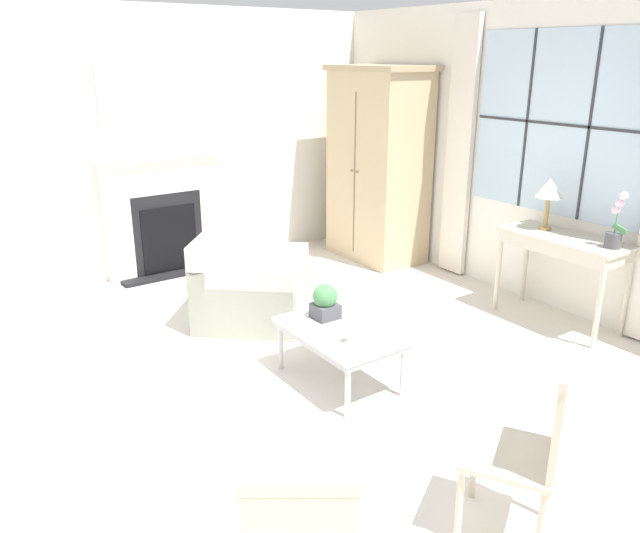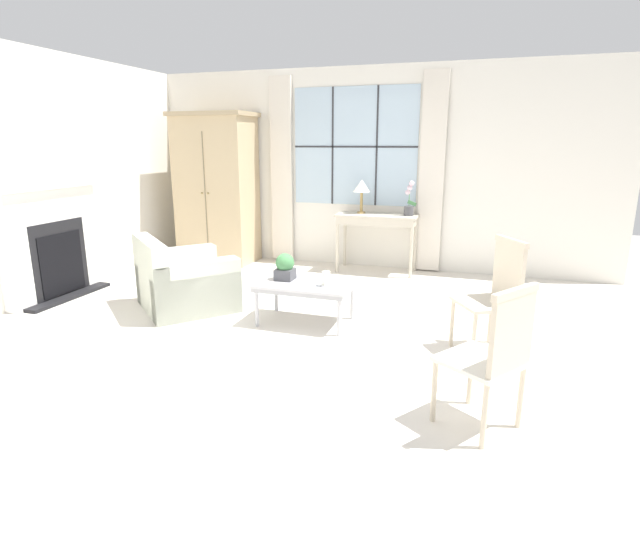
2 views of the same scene
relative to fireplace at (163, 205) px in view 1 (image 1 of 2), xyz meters
The scene contains 13 objects.
ground_plane 3.03m from the fireplace, ahead, with size 14.00×14.00×0.00m, color silver.
wall_back_windowed 4.00m from the fireplace, 42.49° to the left, with size 7.20×0.14×2.80m.
wall_left 0.69m from the fireplace, 116.52° to the left, with size 0.06×7.20×2.80m, color white.
fireplace is the anchor object (origin of this frame).
armoire 2.45m from the fireplace, 68.24° to the left, with size 1.17×0.74×2.20m.
console_table 4.07m from the fireplace, 35.15° to the left, with size 1.10×0.48×0.81m.
table_lamp 3.92m from the fireplace, 37.67° to the left, with size 0.24×0.24×0.46m.
potted_orchid 4.44m from the fireplace, 32.18° to the left, with size 0.17×0.13×0.47m.
armchair_upholstered 1.72m from the fireplace, ahead, with size 1.32×1.32×0.80m.
side_chair_wooden 4.86m from the fireplace, ahead, with size 0.60×0.60×1.00m.
coffee_table 3.09m from the fireplace, ahead, with size 0.95×0.59×0.42m.
potted_plant_small 2.85m from the fireplace, ahead, with size 0.19×0.19×0.27m.
pillar_candle 3.32m from the fireplace, ahead, with size 0.11×0.11×0.16m.
Camera 1 is at (3.45, -2.04, 2.32)m, focal length 35.00 mm.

